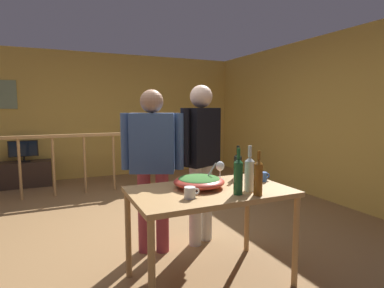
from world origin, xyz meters
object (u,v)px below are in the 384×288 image
serving_table (210,199)px  salad_bowl (199,181)px  mug_blue (263,177)px  mug_white (190,193)px  stair_railing (69,156)px  person_standing_left (153,157)px  wine_glass (220,167)px  person_standing_right (201,151)px  wine_bottle_dark (238,165)px  wine_bottle_green (238,176)px  wine_bottle_amber (258,177)px  wine_bottle_clear (249,173)px  flat_screen_tv (23,149)px  tv_console (25,174)px  framed_picture (1,94)px

serving_table → salad_bowl: size_ratio=3.04×
mug_blue → mug_white: bearing=-165.4°
stair_railing → person_standing_left: person_standing_left is taller
wine_glass → person_standing_right: bearing=86.5°
wine_bottle_dark → wine_bottle_green: (-0.30, -0.47, 0.02)m
wine_bottle_amber → mug_blue: wine_bottle_amber is taller
salad_bowl → wine_glass: bearing=30.1°
wine_bottle_clear → mug_blue: (0.30, 0.22, -0.10)m
flat_screen_tv → serving_table: 4.50m
tv_console → mug_white: size_ratio=7.46×
stair_railing → tv_console: size_ratio=3.88×
wine_bottle_clear → wine_bottle_amber: (-0.01, -0.13, -0.00)m
framed_picture → salad_bowl: (1.94, -4.41, -0.85)m
framed_picture → wine_bottle_dark: (2.42, -4.25, -0.78)m
serving_table → wine_bottle_green: 0.34m
flat_screen_tv → person_standing_right: bearing=-60.8°
mug_blue → person_standing_left: size_ratio=0.07×
wine_bottle_dark → person_standing_right: bearing=108.9°
tv_console → wine_bottle_dark: bearing=-62.1°
mug_blue → person_standing_right: bearing=114.0°
stair_railing → wine_bottle_amber: bearing=-71.7°
mug_blue → wine_bottle_amber: bearing=-131.7°
stair_railing → wine_bottle_green: (1.06, -3.51, 0.28)m
mug_white → person_standing_left: bearing=91.0°
wine_glass → wine_bottle_amber: 0.56m
framed_picture → mug_blue: size_ratio=4.70×
wine_bottle_green → person_standing_right: size_ratio=0.21×
framed_picture → wine_bottle_dark: bearing=-60.3°
wine_bottle_green → person_standing_left: 1.02m
framed_picture → salad_bowl: size_ratio=1.24×
stair_railing → serving_table: size_ratio=2.71×
wine_bottle_amber → person_standing_left: size_ratio=0.21×
wine_bottle_amber → person_standing_right: (0.02, 1.02, 0.06)m
salad_bowl → person_standing_right: bearing=63.0°
flat_screen_tv → salad_bowl: 4.40m
wine_glass → mug_blue: 0.40m
tv_console → serving_table: (1.67, -4.21, 0.48)m
tv_console → wine_bottle_green: bearing=-68.0°
tv_console → wine_bottle_dark: wine_bottle_dark is taller
serving_table → person_standing_right: person_standing_right is taller
wine_bottle_green → wine_glass: bearing=76.9°
wine_bottle_green → stair_railing: bearing=106.8°
stair_railing → wine_bottle_dark: 3.33m
person_standing_right → framed_picture: bearing=-82.5°
flat_screen_tv → person_standing_right: person_standing_right is taller
wine_bottle_amber → person_standing_right: size_ratio=0.20×
mug_white → wine_glass: bearing=40.8°
mug_white → wine_bottle_green: bearing=-8.8°
wine_bottle_dark → wine_bottle_green: size_ratio=0.86×
flat_screen_tv → wine_bottle_amber: bearing=-66.9°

